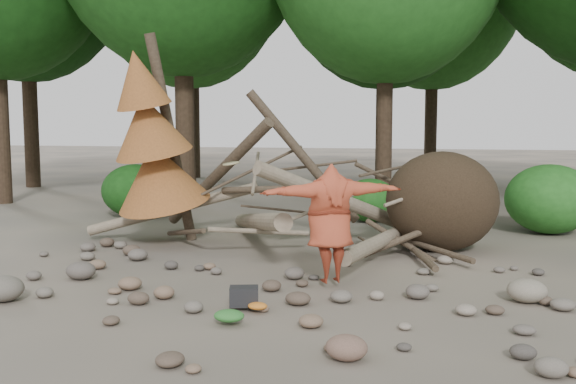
# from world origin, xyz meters

# --- Properties ---
(ground) EXTENTS (120.00, 120.00, 0.00)m
(ground) POSITION_xyz_m (0.00, 0.00, 0.00)
(ground) COLOR #514C44
(ground) RESTS_ON ground
(deadfall_pile) EXTENTS (8.55, 5.24, 3.30)m
(deadfall_pile) POSITION_xyz_m (2.02, 4.24, 0.95)
(deadfall_pile) COLOR #332619
(deadfall_pile) RESTS_ON ground
(dead_conifer) EXTENTS (2.06, 2.16, 4.35)m
(dead_conifer) POSITION_xyz_m (-3.12, 3.37, 2.11)
(dead_conifer) COLOR #4C3F30
(dead_conifer) RESTS_ON ground
(bush_left) EXTENTS (1.80, 1.80, 1.44)m
(bush_left) POSITION_xyz_m (-5.50, 7.20, 0.72)
(bush_left) COLOR #174A13
(bush_left) RESTS_ON ground
(bush_mid) EXTENTS (1.40, 1.40, 1.12)m
(bush_mid) POSITION_xyz_m (0.80, 7.80, 0.56)
(bush_mid) COLOR #1F5E1B
(bush_mid) RESTS_ON ground
(bush_right) EXTENTS (2.00, 2.00, 1.60)m
(bush_right) POSITION_xyz_m (5.00, 7.00, 0.80)
(bush_right) COLOR #286F22
(bush_right) RESTS_ON ground
(frisbee_thrower) EXTENTS (2.82, 1.63, 1.86)m
(frisbee_thrower) POSITION_xyz_m (0.95, 0.98, 0.99)
(frisbee_thrower) COLOR #AC4026
(frisbee_thrower) RESTS_ON ground
(backpack) EXTENTS (0.44, 0.35, 0.26)m
(backpack) POSITION_xyz_m (0.04, -0.53, 0.13)
(backpack) COLOR black
(backpack) RESTS_ON ground
(cloth_green) EXTENTS (0.39, 0.32, 0.15)m
(cloth_green) POSITION_xyz_m (0.07, -1.22, 0.07)
(cloth_green) COLOR #2D6F2C
(cloth_green) RESTS_ON ground
(cloth_orange) EXTENTS (0.26, 0.22, 0.10)m
(cloth_orange) POSITION_xyz_m (0.27, -0.64, 0.05)
(cloth_orange) COLOR #C76F22
(cloth_orange) RESTS_ON ground
(boulder_front_left) EXTENTS (0.62, 0.56, 0.37)m
(boulder_front_left) POSITION_xyz_m (-3.41, -0.95, 0.19)
(boulder_front_left) COLOR #676056
(boulder_front_left) RESTS_ON ground
(boulder_front_right) EXTENTS (0.45, 0.41, 0.27)m
(boulder_front_right) POSITION_xyz_m (1.67, -2.05, 0.14)
(boulder_front_right) COLOR brown
(boulder_front_right) RESTS_ON ground
(boulder_mid_right) EXTENTS (0.56, 0.50, 0.33)m
(boulder_mid_right) POSITION_xyz_m (3.81, 0.76, 0.17)
(boulder_mid_right) COLOR gray
(boulder_mid_right) RESTS_ON ground
(boulder_mid_left) EXTENTS (0.48, 0.43, 0.29)m
(boulder_mid_left) POSITION_xyz_m (-3.04, 0.48, 0.14)
(boulder_mid_left) COLOR #5B534C
(boulder_mid_left) RESTS_ON ground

